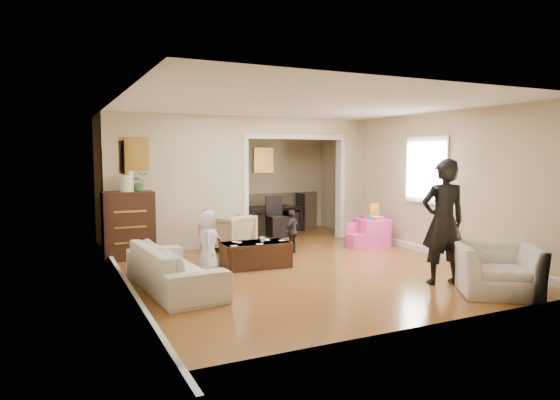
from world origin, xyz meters
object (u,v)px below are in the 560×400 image
sofa (174,267)px  armchair_front (497,270)px  child_toddler (292,232)px  play_table (372,232)px  child_kneel_a (208,243)px  dining_table (266,220)px  coffee_table (256,255)px  coffee_cup (262,240)px  table_lamp (127,181)px  child_kneel_b (208,238)px  cyan_cup (369,217)px  armchair_back (231,232)px  adult_person (443,222)px  dresser (128,225)px

sofa → armchair_front: 4.31m
sofa → child_toddler: child_toddler is taller
play_table → child_kneel_a: 3.82m
child_toddler → child_kneel_a: bearing=-9.5°
dining_table → child_toddler: bearing=-114.2°
coffee_table → child_toddler: bearing=35.5°
dining_table → coffee_cup: bearing=-126.1°
table_lamp → child_kneel_b: (1.07, -1.26, -0.88)m
armchair_front → child_kneel_b: size_ratio=1.02×
coffee_table → child_kneel_b: (-0.70, 0.30, 0.28)m
coffee_cup → cyan_cup: cyan_cup is taller
coffee_cup → child_kneel_b: bearing=156.4°
armchair_back → coffee_cup: (-0.04, -1.63, 0.11)m
adult_person → dining_table: bearing=-70.5°
coffee_table → dining_table: (1.62, 3.26, 0.10)m
dresser → coffee_cup: (1.87, -1.61, -0.14)m
dresser → sofa: bearing=-83.7°
table_lamp → child_kneel_a: 2.13m
play_table → child_kneel_b: size_ratio=0.58×
coffee_table → cyan_cup: 2.87m
table_lamp → play_table: 4.82m
sofa → coffee_cup: (1.61, 0.70, 0.15)m
play_table → coffee_cup: bearing=-163.7°
dining_table → table_lamp: bearing=-164.8°
child_kneel_a → child_kneel_b: (0.15, 0.45, -0.01)m
child_kneel_b → adult_person: bearing=-146.6°
sofa → coffee_cup: sofa is taller
dresser → adult_person: adult_person is taller
table_lamp → child_toddler: (2.82, -0.81, -0.96)m
sofa → cyan_cup: bearing=-75.8°
dining_table → child_toddler: 2.58m
armchair_back → coffee_cup: armchair_back is taller
sofa → dresser: bearing=1.7°
play_table → sofa: bearing=-161.0°
cyan_cup → adult_person: size_ratio=0.04×
armchair_back → cyan_cup: (2.62, -0.87, 0.25)m
dresser → table_lamp: bearing=0.0°
armchair_back → dining_table: (1.48, 1.68, -0.04)m
child_kneel_a → child_toddler: 2.10m
armchair_front → child_kneel_b: child_kneel_b is taller
coffee_cup → play_table: size_ratio=0.16×
cyan_cup → child_kneel_a: size_ratio=0.08×
child_kneel_b → dresser: bearing=25.4°
sofa → adult_person: (3.50, -1.35, 0.59)m
table_lamp → play_table: table_lamp is taller
table_lamp → coffee_cup: (1.87, -1.61, -0.92)m
child_kneel_b → table_lamp: bearing=25.4°
child_toddler → coffee_table: bearing=0.7°
armchair_back → sofa: bearing=27.8°
armchair_back → child_toddler: 1.23m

